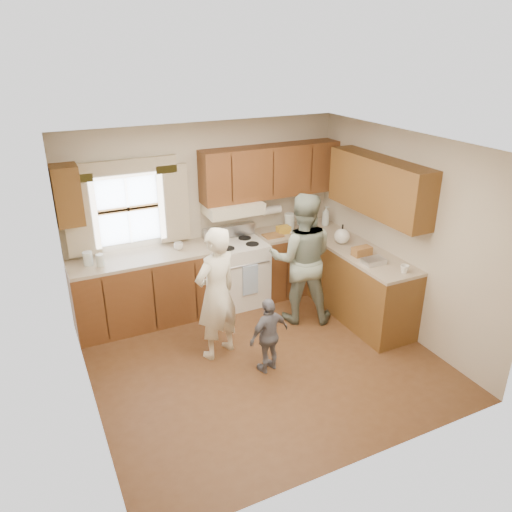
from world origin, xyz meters
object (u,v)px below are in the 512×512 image
woman_right (302,259)px  stove (237,272)px  child (269,335)px  woman_left (216,294)px

woman_right → stove: bearing=-27.1°
woman_right → child: bearing=70.0°
woman_left → stove: bearing=-144.4°
stove → child: size_ratio=1.19×
woman_left → woman_right: (1.29, 0.30, 0.07)m
woman_left → woman_right: woman_right is taller
woman_right → child: woman_right is taller
stove → woman_right: (0.57, -0.79, 0.40)m
stove → child: bearing=-101.3°
woman_right → woman_left: bearing=39.8°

